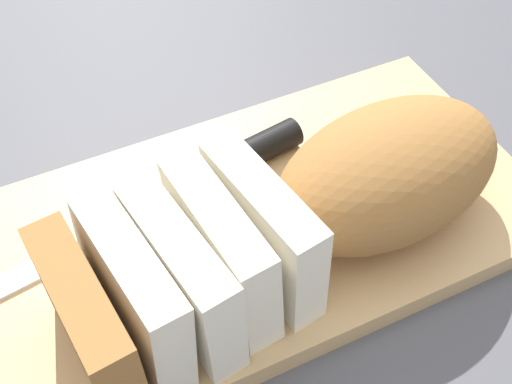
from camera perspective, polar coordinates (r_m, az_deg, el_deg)
name	(u,v)px	position (r m, az deg, el deg)	size (l,w,h in m)	color
ground_plane	(256,232)	(0.56, 0.00, -3.37)	(3.00, 3.00, 0.00)	#4C4C51
cutting_board	(256,224)	(0.55, 0.00, -2.74)	(0.46, 0.24, 0.02)	tan
bread_loaf	(309,212)	(0.49, 4.48, -1.67)	(0.36, 0.15, 0.10)	#996633
bread_knife	(230,165)	(0.57, -2.18, 2.28)	(0.29, 0.06, 0.03)	silver
crumb_near_knife	(237,190)	(0.56, -1.63, 0.21)	(0.01, 0.01, 0.01)	tan
crumb_near_loaf	(273,265)	(0.51, 1.40, -6.11)	(0.00, 0.00, 0.00)	tan
crumb_stray_left	(171,202)	(0.56, -7.18, -0.80)	(0.01, 0.01, 0.01)	tan
crumb_stray_right	(216,168)	(0.58, -3.36, 2.04)	(0.00, 0.00, 0.00)	tan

